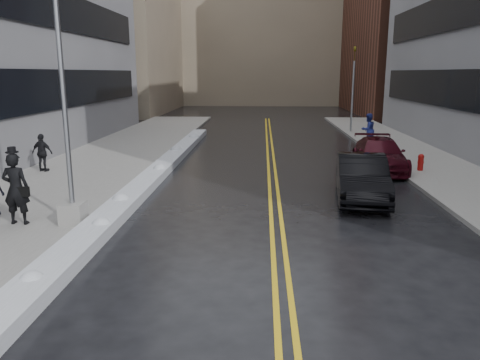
# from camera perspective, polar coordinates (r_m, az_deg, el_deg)

# --- Properties ---
(ground) EXTENTS (160.00, 160.00, 0.00)m
(ground) POSITION_cam_1_polar(r_m,az_deg,el_deg) (11.53, -7.81, -9.27)
(ground) COLOR black
(ground) RESTS_ON ground
(sidewalk_west) EXTENTS (5.50, 50.00, 0.15)m
(sidewalk_west) POSITION_cam_1_polar(r_m,az_deg,el_deg) (22.33, -17.75, 1.33)
(sidewalk_west) COLOR gray
(sidewalk_west) RESTS_ON ground
(sidewalk_east) EXTENTS (4.00, 50.00, 0.15)m
(sidewalk_east) POSITION_cam_1_polar(r_m,az_deg,el_deg) (22.38, 23.50, 0.89)
(sidewalk_east) COLOR gray
(sidewalk_east) RESTS_ON ground
(lane_line_left) EXTENTS (0.12, 50.00, 0.01)m
(lane_line_left) POSITION_cam_1_polar(r_m,az_deg,el_deg) (20.94, 3.51, 0.99)
(lane_line_left) COLOR gold
(lane_line_left) RESTS_ON ground
(lane_line_right) EXTENTS (0.12, 50.00, 0.01)m
(lane_line_right) POSITION_cam_1_polar(r_m,az_deg,el_deg) (20.95, 4.33, 0.98)
(lane_line_right) COLOR gold
(lane_line_right) RESTS_ON ground
(snow_ridge) EXTENTS (0.90, 30.00, 0.34)m
(snow_ridge) POSITION_cam_1_polar(r_m,az_deg,el_deg) (19.48, -10.67, 0.37)
(snow_ridge) COLOR silver
(snow_ridge) RESTS_ON ground
(building_west_far) EXTENTS (14.00, 22.00, 18.00)m
(building_west_far) POSITION_cam_1_polar(r_m,az_deg,el_deg) (57.43, -15.76, 17.15)
(building_west_far) COLOR gray
(building_west_far) RESTS_ON ground
(building_far) EXTENTS (36.00, 16.00, 22.00)m
(building_far) POSITION_cam_1_polar(r_m,az_deg,el_deg) (70.80, 2.86, 18.34)
(building_far) COLOR gray
(building_far) RESTS_ON ground
(lamppost) EXTENTS (0.65, 0.65, 7.62)m
(lamppost) POSITION_cam_1_polar(r_m,az_deg,el_deg) (13.71, -20.33, 4.58)
(lamppost) COLOR gray
(lamppost) RESTS_ON sidewalk_west
(fire_hydrant) EXTENTS (0.26, 0.26, 0.73)m
(fire_hydrant) POSITION_cam_1_polar(r_m,az_deg,el_deg) (21.96, 21.17, 2.14)
(fire_hydrant) COLOR maroon
(fire_hydrant) RESTS_ON sidewalk_east
(traffic_signal) EXTENTS (0.16, 0.20, 6.00)m
(traffic_signal) POSITION_cam_1_polar(r_m,az_deg,el_deg) (35.10, 13.61, 11.07)
(traffic_signal) COLOR gray
(traffic_signal) RESTS_ON sidewalk_east
(pedestrian_fedora) EXTENTS (0.75, 0.50, 2.04)m
(pedestrian_fedora) POSITION_cam_1_polar(r_m,az_deg,el_deg) (14.49, -25.65, -0.97)
(pedestrian_fedora) COLOR black
(pedestrian_fedora) RESTS_ON sidewalk_west
(pedestrian_d) EXTENTS (1.01, 0.57, 1.63)m
(pedestrian_d) POSITION_cam_1_polar(r_m,az_deg,el_deg) (21.95, -22.95, 3.09)
(pedestrian_d) COLOR black
(pedestrian_d) RESTS_ON sidewalk_west
(pedestrian_east) EXTENTS (1.15, 1.07, 1.88)m
(pedestrian_east) POSITION_cam_1_polar(r_m,az_deg,el_deg) (28.48, 15.34, 5.95)
(pedestrian_east) COLOR navy
(pedestrian_east) RESTS_ON sidewalk_east
(car_black) EXTENTS (2.17, 4.85, 1.55)m
(car_black) POSITION_cam_1_polar(r_m,az_deg,el_deg) (16.80, 14.60, 0.27)
(car_black) COLOR black
(car_black) RESTS_ON ground
(car_maroon) EXTENTS (2.36, 5.09, 1.44)m
(car_maroon) POSITION_cam_1_polar(r_m,az_deg,el_deg) (22.12, 16.64, 3.00)
(car_maroon) COLOR #380912
(car_maroon) RESTS_ON ground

